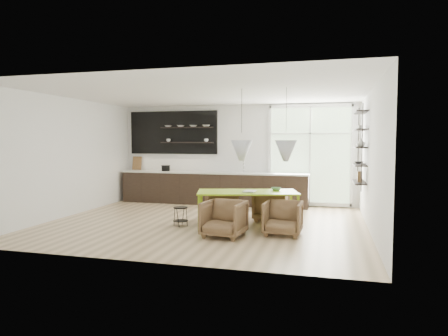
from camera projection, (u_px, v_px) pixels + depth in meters
room at (241, 157)px, 9.78m from camera, size 7.02×6.01×2.91m
kitchen_run at (210, 183)px, 11.70m from camera, size 5.54×0.69×2.75m
right_shelving at (360, 149)px, 9.13m from camera, size 0.26×1.22×1.90m
dining_table at (247, 194)px, 8.52m from camera, size 2.28×1.46×0.77m
armchair_back_left at (221, 206)px, 9.29m from camera, size 0.93×0.94×0.65m
armchair_back_right at (271, 205)px, 9.25m from camera, size 0.79×0.81×0.71m
armchair_front_left at (224, 219)px, 7.66m from camera, size 0.83×0.85×0.71m
armchair_front_right at (283, 218)px, 7.82m from camera, size 0.74×0.76×0.67m
wire_stool at (181, 214)px, 8.65m from camera, size 0.33×0.33×0.41m
table_book at (244, 191)px, 8.43m from camera, size 0.26×0.34×0.03m
table_bowl at (276, 189)px, 8.65m from camera, size 0.22×0.22×0.07m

